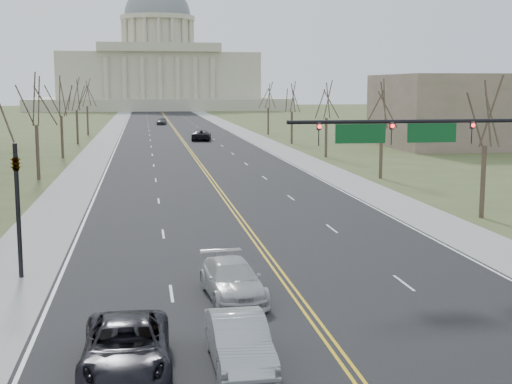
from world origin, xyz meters
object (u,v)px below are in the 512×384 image
object	(u,v)px
car_sb_inner_lead	(239,342)
signal_mast	(430,143)
car_sb_inner_second	(232,280)
car_far_nb	(201,135)
car_far_sb	(162,121)
signal_left	(17,195)
car_sb_outer_lead	(126,348)

from	to	relation	value
car_sb_inner_lead	signal_mast	bearing A→B (deg)	46.06
signal_mast	car_sb_inner_second	distance (m)	12.09
signal_mast	car_far_nb	distance (m)	79.11
signal_mast	car_sb_inner_lead	world-z (taller)	signal_mast
car_sb_inner_lead	car_far_sb	world-z (taller)	car_far_sb
car_sb_inner_lead	car_far_nb	distance (m)	90.59
car_sb_inner_second	car_far_sb	size ratio (longest dim) A/B	1.10
signal_left	car_far_nb	xyz separation A→B (m)	(14.39, 78.82, -2.87)
car_sb_inner_lead	car_sb_inner_second	distance (m)	7.07
car_sb_inner_lead	car_far_nb	bearing A→B (deg)	84.97
signal_mast	car_far_sb	distance (m)	125.85
car_sb_inner_lead	car_far_sb	bearing A→B (deg)	88.36
car_sb_inner_second	car_far_sb	bearing A→B (deg)	85.04
signal_mast	car_sb_inner_second	bearing A→B (deg)	-155.74
car_sb_outer_lead	car_far_nb	size ratio (longest dim) A/B	0.94
car_far_nb	car_sb_outer_lead	bearing A→B (deg)	91.93
signal_left	car_far_nb	bearing A→B (deg)	79.65
car_sb_inner_lead	signal_left	bearing A→B (deg)	124.33
signal_left	car_far_sb	world-z (taller)	signal_left
signal_mast	car_sb_inner_lead	distance (m)	16.52
signal_mast	signal_left	size ratio (longest dim) A/B	2.02
car_sb_inner_lead	car_far_sb	size ratio (longest dim) A/B	1.01
signal_left	car_sb_inner_lead	xyz separation A→B (m)	(8.24, -11.56, -2.92)
signal_mast	car_far_sb	bearing A→B (deg)	94.33
car_far_nb	car_far_sb	world-z (taller)	car_far_nb
signal_mast	car_far_nb	bearing A→B (deg)	93.31
signal_left	car_far_nb	world-z (taller)	signal_left
car_sb_outer_lead	car_far_nb	bearing A→B (deg)	84.24
signal_mast	car_sb_outer_lead	bearing A→B (deg)	-140.69
car_sb_outer_lead	car_sb_inner_second	distance (m)	8.09
car_far_sb	signal_left	bearing A→B (deg)	-86.71
car_sb_inner_lead	car_far_sb	distance (m)	136.96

